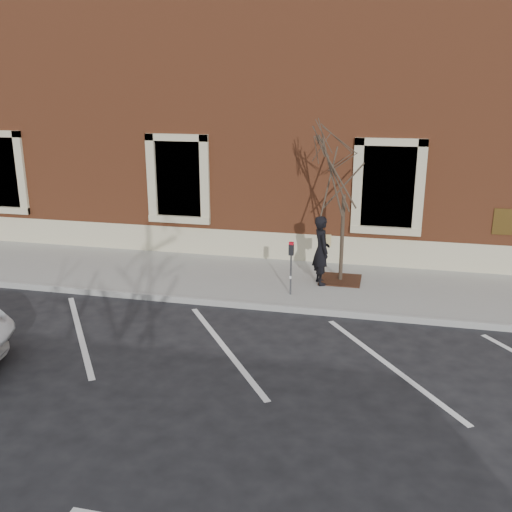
# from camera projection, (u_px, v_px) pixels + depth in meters

# --- Properties ---
(ground) EXTENTS (120.00, 120.00, 0.00)m
(ground) POSITION_uv_depth(u_px,v_px,m) (250.00, 308.00, 13.46)
(ground) COLOR #28282B
(ground) RESTS_ON ground
(sidewalk_near) EXTENTS (40.00, 3.50, 0.15)m
(sidewalk_near) POSITION_uv_depth(u_px,v_px,m) (266.00, 281.00, 15.07)
(sidewalk_near) COLOR #99978F
(sidewalk_near) RESTS_ON ground
(curb_near) EXTENTS (40.00, 0.12, 0.15)m
(curb_near) POSITION_uv_depth(u_px,v_px,m) (250.00, 305.00, 13.39)
(curb_near) COLOR #9E9E99
(curb_near) RESTS_ON ground
(parking_stripes) EXTENTS (28.00, 4.40, 0.01)m
(parking_stripes) POSITION_uv_depth(u_px,v_px,m) (225.00, 348.00, 11.41)
(parking_stripes) COLOR silver
(parking_stripes) RESTS_ON ground
(building_civic) EXTENTS (40.00, 8.62, 8.00)m
(building_civic) POSITION_uv_depth(u_px,v_px,m) (303.00, 117.00, 19.52)
(building_civic) COLOR brown
(building_civic) RESTS_ON ground
(man) EXTENTS (0.64, 0.76, 1.77)m
(man) POSITION_uv_depth(u_px,v_px,m) (321.00, 250.00, 14.40)
(man) COLOR black
(man) RESTS_ON sidewalk_near
(parking_meter) EXTENTS (0.12, 0.09, 1.32)m
(parking_meter) POSITION_uv_depth(u_px,v_px,m) (291.00, 258.00, 13.62)
(parking_meter) COLOR #595B60
(parking_meter) RESTS_ON sidewalk_near
(tree_grate) EXTENTS (1.06, 1.06, 0.03)m
(tree_grate) POSITION_uv_depth(u_px,v_px,m) (340.00, 280.00, 14.89)
(tree_grate) COLOR #442416
(tree_grate) RESTS_ON sidewalk_near
(sapling) EXTENTS (2.47, 2.47, 4.12)m
(sapling) POSITION_uv_depth(u_px,v_px,m) (345.00, 170.00, 14.06)
(sapling) COLOR #443329
(sapling) RESTS_ON sidewalk_near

